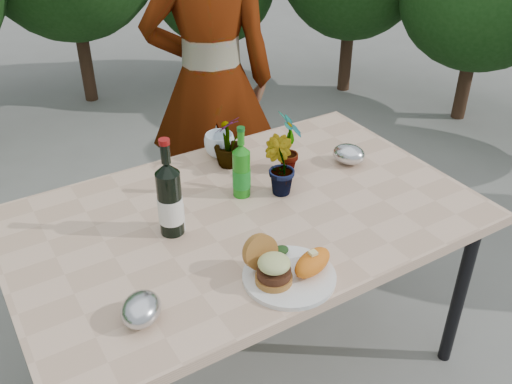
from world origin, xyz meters
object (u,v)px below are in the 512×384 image
patio_table (244,226)px  wine_bottle (170,200)px  person (211,83)px  dinner_plate (289,276)px

patio_table → wine_bottle: wine_bottle is taller
patio_table → person: (0.34, 0.89, 0.16)m
dinner_plate → wine_bottle: wine_bottle is taller
dinner_plate → person: (0.39, 1.25, 0.10)m
wine_bottle → person: person is taller
dinner_plate → person: person is taller
wine_bottle → dinner_plate: bearing=-53.5°
dinner_plate → person: bearing=72.5°
patio_table → person: person is taller
patio_table → wine_bottle: bearing=173.6°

